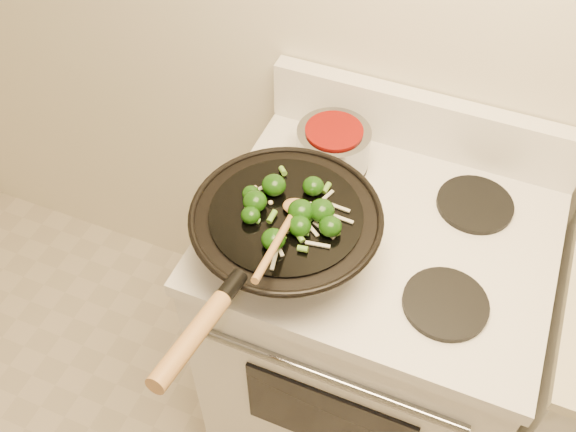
% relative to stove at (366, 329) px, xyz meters
% --- Properties ---
extents(stove, '(0.78, 0.67, 1.08)m').
position_rel_stove_xyz_m(stove, '(0.00, 0.00, 0.00)').
color(stove, white).
rests_on(stove, ground).
extents(wok, '(0.41, 0.68, 0.22)m').
position_rel_stove_xyz_m(wok, '(-0.18, -0.16, 0.53)').
color(wok, black).
rests_on(wok, stove).
extents(stirfry, '(0.24, 0.26, 0.05)m').
position_rel_stove_xyz_m(stirfry, '(-0.17, -0.16, 0.60)').
color(stirfry, '#123808').
rests_on(stirfry, wok).
extents(wooden_spoon, '(0.06, 0.27, 0.08)m').
position_rel_stove_xyz_m(wooden_spoon, '(-0.16, -0.21, 0.61)').
color(wooden_spoon, '#9F713E').
rests_on(wooden_spoon, wok).
extents(saucepan, '(0.18, 0.28, 0.11)m').
position_rel_stove_xyz_m(saucepan, '(-0.18, 0.15, 0.52)').
color(saucepan, gray).
rests_on(saucepan, stove).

